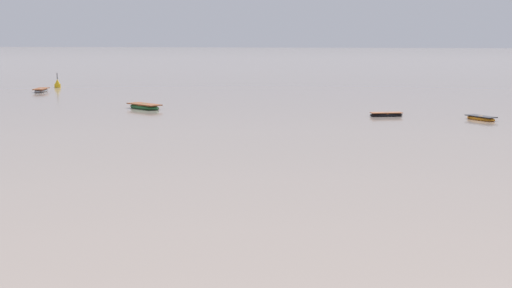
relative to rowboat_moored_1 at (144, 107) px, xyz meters
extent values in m
ellipsoid|color=#23602D|center=(0.00, 0.00, -0.03)|extent=(4.74, 4.18, 0.75)
cube|color=brown|center=(0.00, 0.00, 0.28)|extent=(4.42, 3.92, 0.10)
cube|color=brown|center=(0.00, 0.00, 0.17)|extent=(1.13, 1.34, 0.07)
ellipsoid|color=black|center=(25.34, -3.51, -0.09)|extent=(3.47, 1.97, 0.52)
cube|color=brown|center=(25.34, -3.51, 0.13)|extent=(3.21, 1.88, 0.07)
cube|color=brown|center=(25.34, -3.51, 0.06)|extent=(0.47, 1.03, 0.05)
ellipsoid|color=gray|center=(-20.71, 20.00, -0.05)|extent=(2.18, 4.46, 0.67)
cube|color=brown|center=(-20.71, 20.00, 0.24)|extent=(2.09, 4.12, 0.09)
cube|color=brown|center=(-20.71, 20.00, 0.13)|extent=(1.34, 0.49, 0.07)
ellipsoid|color=orange|center=(33.95, -5.45, -0.08)|extent=(2.90, 3.40, 0.53)
cube|color=black|center=(33.95, -5.45, 0.14)|extent=(2.73, 3.16, 0.07)
cube|color=black|center=(33.95, -5.45, 0.06)|extent=(0.96, 0.78, 0.05)
cylinder|color=gold|center=(-21.84, 28.20, -0.03)|extent=(0.90, 0.90, 0.70)
cone|color=gold|center=(-21.84, 28.20, 0.67)|extent=(0.72, 0.72, 0.70)
cylinder|color=black|center=(-21.84, 28.20, 1.47)|extent=(0.10, 0.10, 0.90)
camera|label=1|loc=(22.55, -74.60, 7.73)|focal=50.85mm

